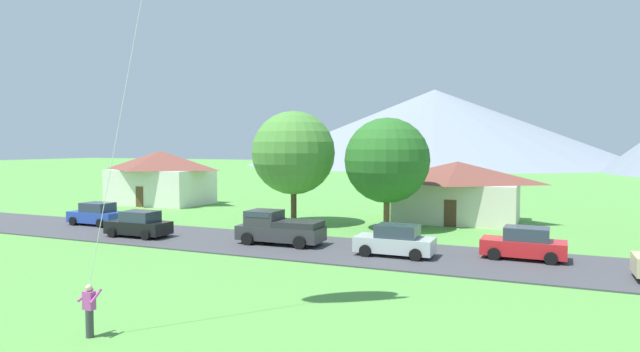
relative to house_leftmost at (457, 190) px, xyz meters
name	(u,v)px	position (x,y,z in m)	size (l,w,h in m)	color
road_strip	(331,249)	(-4.85, -14.70, -2.42)	(160.00, 7.42, 0.08)	#424247
mountain_central_ridge	(434,127)	(-28.19, 133.81, 9.83)	(123.08, 123.08, 24.59)	gray
house_leftmost	(457,190)	(0.00, 0.00, 0.00)	(9.84, 6.85, 4.76)	beige
house_left_center	(161,176)	(-30.16, 0.87, 0.39)	(10.37, 6.72, 5.50)	silver
tree_near_left	(387,160)	(-3.94, -6.36, 2.49)	(6.07, 6.07, 7.99)	brown
tree_center	(294,153)	(-11.25, -6.50, 2.99)	(6.35, 6.35, 8.64)	#4C3823
parked_car_blue_west_end	(97,214)	(-24.37, -13.20, -1.60)	(4.21, 2.10, 1.68)	#2847A8
parked_car_red_mid_west	(524,244)	(5.50, -13.35, -1.60)	(4.25, 2.17, 1.68)	red
parked_car_silver_mid_east	(395,241)	(-0.90, -15.17, -1.60)	(4.20, 2.08, 1.68)	#B7BCC1
parked_car_black_east_end	(139,225)	(-17.83, -15.95, -1.60)	(4.24, 2.15, 1.68)	black
pickup_truck_charcoal_east_side	(278,228)	(-8.27, -14.64, -1.41)	(5.26, 2.44, 1.99)	#333338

